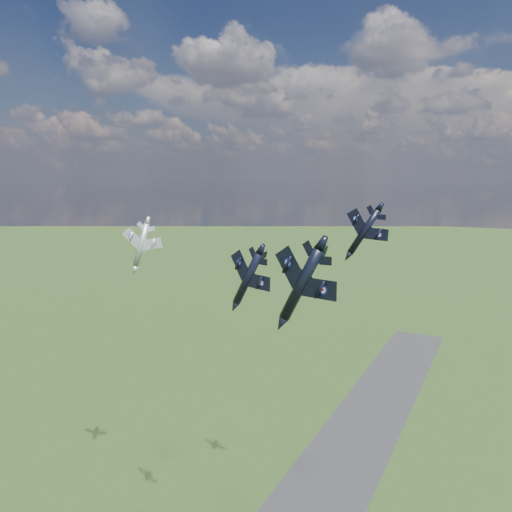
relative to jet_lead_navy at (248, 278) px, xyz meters
The scene contains 4 objects.
jet_lead_navy is the anchor object (origin of this frame).
jet_right_navy 26.41m from the jet_lead_navy, 46.93° to the right, with size 10.61×14.80×3.06m, color black, non-canonical shape.
jet_high_navy 27.89m from the jet_lead_navy, 57.66° to the left, with size 10.29×14.34×2.97m, color black, non-canonical shape.
jet_left_silver 35.79m from the jet_lead_navy, 160.78° to the left, with size 10.12×14.10×2.92m, color #ACB1B7, non-canonical shape.
Camera 1 is at (45.25, -59.41, 95.15)m, focal length 35.00 mm.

